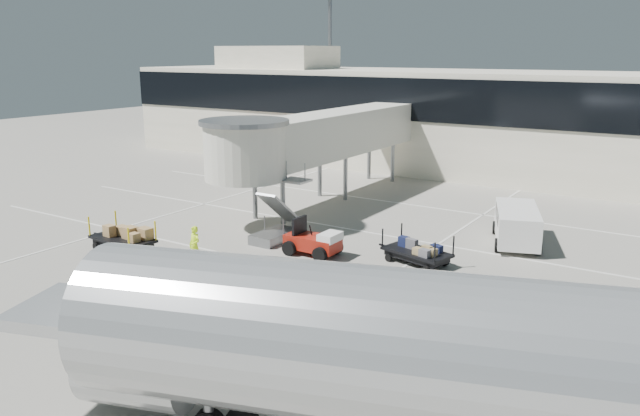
# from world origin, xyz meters

# --- Properties ---
(ground) EXTENTS (140.00, 140.00, 0.00)m
(ground) POSITION_xyz_m (0.00, 0.00, 0.00)
(ground) COLOR #9B978B
(ground) RESTS_ON ground
(lane_markings) EXTENTS (40.00, 30.00, 0.02)m
(lane_markings) POSITION_xyz_m (-0.67, 9.33, 0.01)
(lane_markings) COLOR silver
(lane_markings) RESTS_ON ground
(terminal) EXTENTS (64.00, 12.11, 15.20)m
(terminal) POSITION_xyz_m (-0.35, 29.94, 4.11)
(terminal) COLOR #F0E5CE
(terminal) RESTS_ON ground
(jet_bridge) EXTENTS (5.70, 20.40, 6.03)m
(jet_bridge) POSITION_xyz_m (-3.97, 12.26, 4.28)
(jet_bridge) COLOR silver
(jet_bridge) RESTS_ON ground
(baggage_tug) EXTENTS (2.71, 1.73, 1.76)m
(baggage_tug) POSITION_xyz_m (1.57, 4.22, 0.64)
(baggage_tug) COLOR maroon
(baggage_tug) RESTS_ON ground
(suitcase_cart) EXTENTS (3.93, 2.26, 1.51)m
(suitcase_cart) POSITION_xyz_m (6.34, 5.68, 0.52)
(suitcase_cart) COLOR black
(suitcase_cart) RESTS_ON ground
(box_cart_near) EXTENTS (4.21, 2.32, 1.61)m
(box_cart_near) POSITION_xyz_m (0.78, -3.27, 0.67)
(box_cart_near) COLOR black
(box_cart_near) RESTS_ON ground
(box_cart_far) EXTENTS (4.23, 2.00, 1.63)m
(box_cart_far) POSITION_xyz_m (-6.64, -0.32, 0.61)
(box_cart_far) COLOR black
(box_cart_far) RESTS_ON ground
(ground_worker) EXTENTS (0.72, 0.54, 1.82)m
(ground_worker) POSITION_xyz_m (-2.28, 0.12, 0.91)
(ground_worker) COLOR #C6F619
(ground_worker) RESTS_ON ground
(minivan) EXTENTS (3.48, 5.25, 1.85)m
(minivan) POSITION_xyz_m (9.22, 11.41, 1.11)
(minivan) COLOR white
(minivan) RESTS_ON ground
(belt_loader) EXTENTS (4.90, 2.98, 2.22)m
(belt_loader) POSITION_xyz_m (-15.25, 23.49, 0.85)
(belt_loader) COLOR maroon
(belt_loader) RESTS_ON ground
(aircraft) EXTENTS (18.95, 8.56, 4.87)m
(aircraft) POSITION_xyz_m (12.38, -7.36, 2.77)
(aircraft) COLOR silver
(aircraft) RESTS_ON ground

